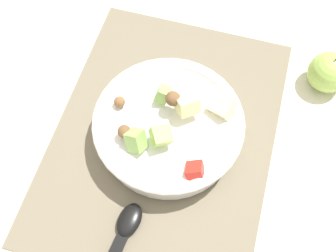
{
  "coord_description": "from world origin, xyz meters",
  "views": [
    {
      "loc": [
        0.3,
        0.09,
        0.66
      ],
      "look_at": [
        0.0,
        0.01,
        0.05
      ],
      "focal_mm": 44.43,
      "sensor_mm": 36.0,
      "label": 1
    }
  ],
  "objects": [
    {
      "name": "ground_plane",
      "position": [
        0.0,
        0.0,
        0.0
      ],
      "size": [
        2.4,
        2.4,
        0.0
      ],
      "primitive_type": "plane",
      "color": "silver"
    },
    {
      "name": "placemat",
      "position": [
        0.0,
        0.0,
        0.0
      ],
      "size": [
        0.51,
        0.38,
        0.01
      ],
      "primitive_type": "cube",
      "color": "#756B56",
      "rests_on": "ground_plane"
    },
    {
      "name": "whole_apple",
      "position": [
        -0.19,
        0.26,
        0.04
      ],
      "size": [
        0.07,
        0.07,
        0.09
      ],
      "color": "#9EC656",
      "rests_on": "ground_plane"
    },
    {
      "name": "salad_bowl",
      "position": [
        0.0,
        0.01,
        0.04
      ],
      "size": [
        0.25,
        0.25,
        0.1
      ],
      "color": "white",
      "rests_on": "placemat"
    }
  ]
}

